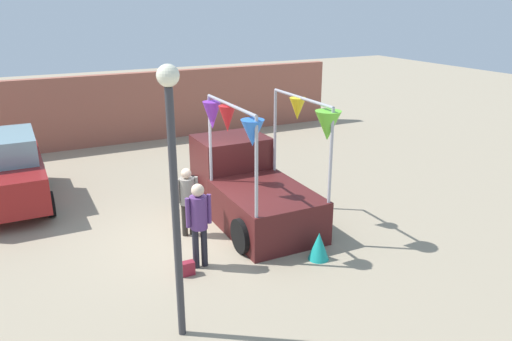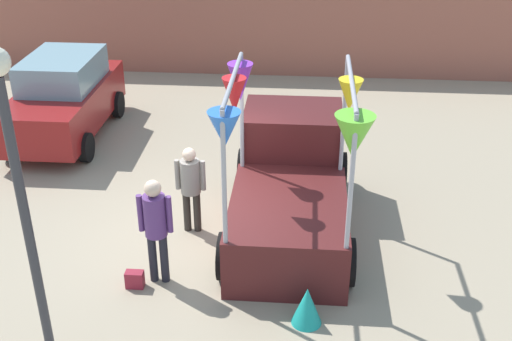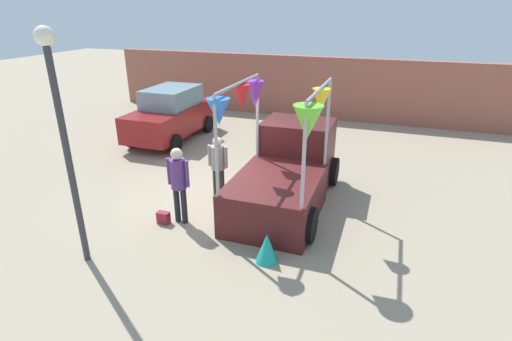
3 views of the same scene
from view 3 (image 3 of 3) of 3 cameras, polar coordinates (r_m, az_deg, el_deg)
The scene contains 9 objects.
ground_plane at distance 10.20m, azimuth -4.66°, elevation -4.32°, with size 60.00×60.00×0.00m, color gray.
vendor_truck at distance 9.91m, azimuth 4.53°, elevation 0.35°, with size 2.36×4.11×3.10m.
parked_car at distance 14.90m, azimuth -12.01°, elevation 7.90°, with size 1.88×4.00×1.88m.
person_customer at distance 8.91m, azimuth -11.03°, elevation -1.10°, with size 0.53×0.34×1.78m.
person_vendor at distance 10.05m, azimuth -5.46°, elevation 1.29°, with size 0.53×0.34×1.61m.
handbag at distance 9.34m, azimuth -13.08°, elevation -6.59°, with size 0.28×0.16×0.28m, color maroon.
street_lamp at distance 7.56m, azimuth -26.09°, elevation 6.34°, with size 0.32×0.32×4.32m.
brick_boundary_wall at distance 17.84m, azimuth 6.91°, elevation 11.78°, with size 18.00×0.36×2.60m, color #9E5947.
folded_kite_bundle_teal at distance 7.78m, azimuth 1.56°, elevation -11.01°, with size 0.44×0.44×0.60m, color teal.
Camera 3 is at (3.78, -8.28, 4.61)m, focal length 28.00 mm.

